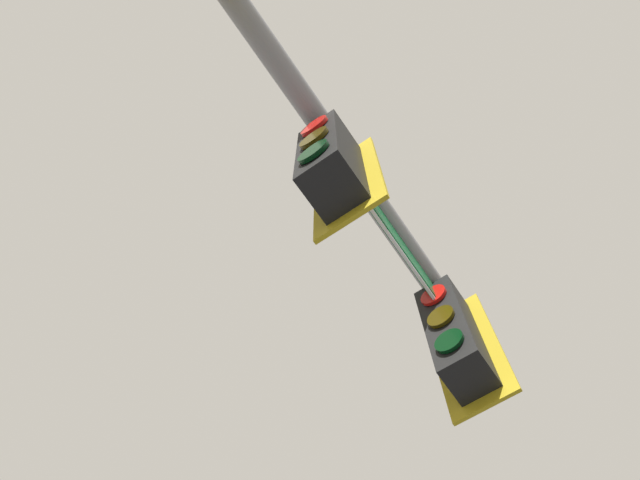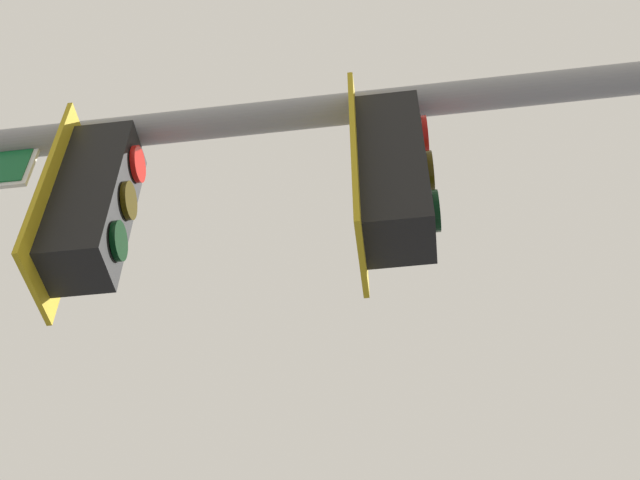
{
  "view_description": "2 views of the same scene",
  "coord_description": "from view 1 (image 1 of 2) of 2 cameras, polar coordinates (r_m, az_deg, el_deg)",
  "views": [
    {
      "loc": [
        -5.73,
        -6.44,
        1.41
      ],
      "look_at": [
        -4.28,
        -5.29,
        5.58
      ],
      "focal_mm": 35.0,
      "sensor_mm": 36.0,
      "label": 1
    },
    {
      "loc": [
        -6.56,
        -2.87,
        1.66
      ],
      "look_at": [
        -5.7,
        -7.4,
        6.73
      ],
      "focal_mm": 50.0,
      "sensor_mm": 36.0,
      "label": 2
    }
  ],
  "objects": []
}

